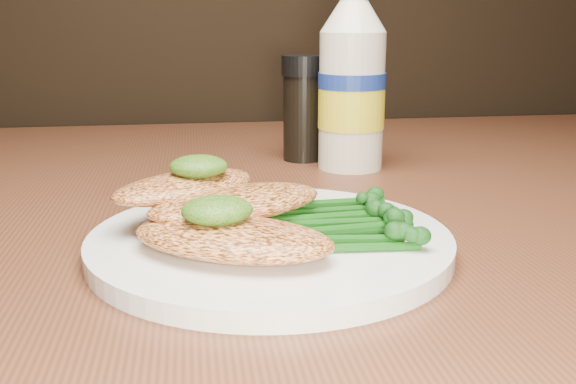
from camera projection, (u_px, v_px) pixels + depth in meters
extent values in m
cylinder|color=white|center=(270.00, 242.00, 0.45)|extent=(0.25, 0.25, 0.01)
ellipsoid|color=#F88F4F|center=(232.00, 238.00, 0.41)|extent=(0.15, 0.12, 0.02)
ellipsoid|color=#F88F4F|center=(237.00, 203.00, 0.45)|extent=(0.14, 0.11, 0.02)
ellipsoid|color=#F88F4F|center=(185.00, 186.00, 0.47)|extent=(0.13, 0.11, 0.02)
ellipsoid|color=black|center=(217.00, 210.00, 0.41)|extent=(0.05, 0.05, 0.02)
ellipsoid|color=black|center=(198.00, 166.00, 0.47)|extent=(0.05, 0.04, 0.02)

